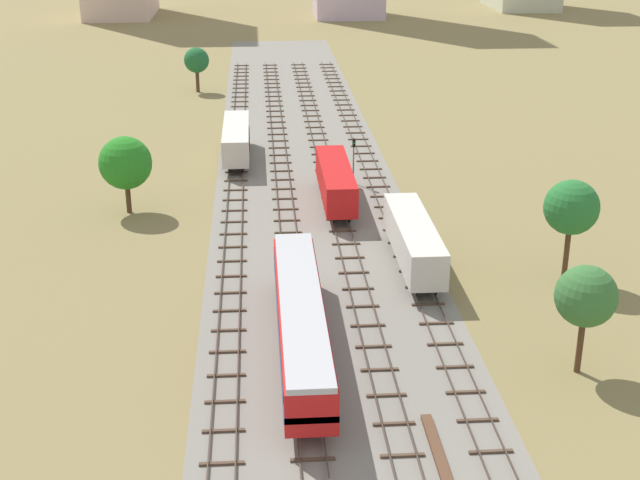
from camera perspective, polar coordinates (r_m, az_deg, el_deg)
ground_plane at (r=91.90m, az=-0.96°, el=4.00°), size 480.00×480.00×0.00m
ballast_bed at (r=91.90m, az=-0.96°, el=4.00°), size 18.34×176.00×0.01m
track_far_left at (r=92.71m, az=-5.43°, el=4.16°), size 2.40×126.00×0.29m
track_left at (r=92.71m, az=-2.47°, el=4.24°), size 2.40×126.00×0.29m
track_centre_left at (r=92.96m, az=0.48°, el=4.30°), size 2.40×126.00×0.29m
track_centre at (r=93.45m, az=3.41°, el=4.36°), size 2.40×126.00×0.29m
passenger_coach_left_nearest at (r=56.47m, az=-1.24°, el=-5.06°), size 2.96×22.00×3.80m
freight_boxcar_centre_near at (r=69.67m, az=6.06°, el=0.06°), size 2.87×14.00×3.60m
freight_boxcar_centre_left_mid at (r=83.33m, az=1.01°, el=3.87°), size 2.87×14.00×3.60m
freight_boxcar_far_left_midfar at (r=98.05m, az=-5.42°, el=6.55°), size 2.87×14.00×3.60m
signal_post_nearest at (r=89.31m, az=2.19°, el=5.54°), size 0.28×0.47×4.83m
lineside_tree_0 at (r=68.40m, az=15.92°, el=2.01°), size 4.16×4.16×8.05m
lineside_tree_1 at (r=82.57m, az=-12.45°, el=4.87°), size 4.86×4.86×7.21m
lineside_tree_2 at (r=132.35m, az=-7.97°, el=11.40°), size 3.65×3.65×6.50m
lineside_tree_3 at (r=55.72m, az=16.79°, el=-3.52°), size 3.81×3.81×7.11m
spare_rail_bundle at (r=47.63m, az=7.98°, el=-14.47°), size 0.60×10.00×0.24m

